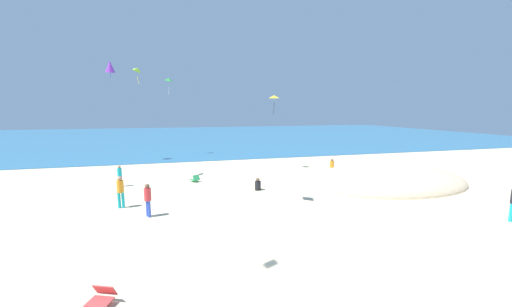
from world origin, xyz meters
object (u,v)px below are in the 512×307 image
Objects in this scene: person_0 at (148,198)px; person_5 at (120,174)px; beach_chair_mid_beach at (102,296)px; person_6 at (389,189)px; person_4 at (120,190)px; kite_purple at (110,67)px; person_3 at (332,167)px; kite_green at (169,79)px; beach_chair_far_right at (195,179)px; kite_yellow at (274,97)px; cooler_box at (386,181)px; kite_lime at (138,70)px; person_1 at (258,185)px.

person_5 is (-2.35, 6.49, -0.11)m from person_0.
person_6 reaches higher than beach_chair_mid_beach.
kite_purple is at bearing -169.48° from person_4.
person_3 is 20.19m from kite_green.
kite_green is at bearing -16.38° from person_6.
beach_chair_far_right is 0.53× the size of kite_yellow.
person_4 is (-17.06, -0.95, 0.84)m from cooler_box.
person_0 is at bearing 41.03° from person_6.
kite_yellow is at bearing 134.28° from cooler_box.
kite_green reaches higher than kite_lime.
beach_chair_mid_beach is 0.47× the size of person_0.
kite_lime is (1.35, 1.68, 7.03)m from person_5.
person_6 is at bearing -40.93° from kite_purple.
kite_yellow is (9.91, 15.67, 5.92)m from beach_chair_mid_beach.
person_5 reaches higher than cooler_box.
person_6 is (11.33, -6.05, 0.05)m from beach_chair_far_right.
person_4 is (-7.83, -1.53, 0.68)m from person_1.
person_0 is at bearing 36.12° from person_3.
person_4 is at bearing 27.46° from person_3.
beach_chair_far_right is at bearing -54.71° from kite_purple.
person_4 is at bearing -158.84° from person_5.
person_6 is at bearing -96.76° from person_1.
beach_chair_mid_beach is 1.16× the size of cooler_box.
person_4 is at bearing 99.87° from person_0.
person_3 is at bearing -33.54° from kite_purple.
person_6 is (15.41, -1.31, -0.70)m from person_4.
kite_purple reaches higher than person_6.
person_1 is at bearing -3.31° from person_0.
person_4 is (-0.91, 8.31, 0.73)m from beach_chair_mid_beach.
kite_yellow is at bearing -22.84° from person_6.
beach_chair_far_right is 15.55m from kite_green.
kite_yellow reaches higher than person_0.
beach_chair_mid_beach is 1.00× the size of person_6.
cooler_box is 10.79m from kite_yellow.
kite_green is at bearing 32.60° from person_1.
person_3 reaches higher than person_1.
person_3 reaches higher than beach_chair_far_right.
person_0 is 1.00× the size of kite_purple.
kite_green reaches higher than beach_chair_mid_beach.
person_0 reaches higher than person_1.
cooler_box is 25.68m from kite_purple.
kite_lime is (-13.58, 3.12, 7.00)m from person_3.
cooler_box is 23.92m from kite_green.
kite_lime reaches higher than person_6.
person_3 is at bearing -34.67° from person_6.
kite_purple is 0.91× the size of kite_green.
kite_green is (2.28, 17.86, 7.40)m from person_4.
beach_chair_mid_beach is 0.42× the size of kite_green.
person_4 is at bearing -94.41° from kite_lime.
beach_chair_far_right is 10.12m from person_3.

